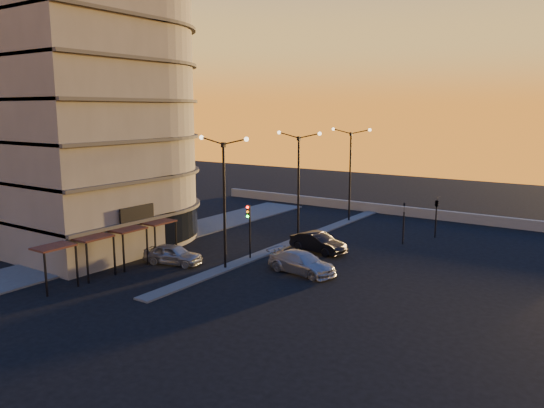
% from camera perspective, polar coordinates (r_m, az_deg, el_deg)
% --- Properties ---
extents(ground, '(120.00, 120.00, 0.00)m').
position_cam_1_polar(ground, '(38.55, -5.05, -6.96)').
color(ground, black).
rests_on(ground, ground).
extents(sidewalk_west, '(5.00, 40.00, 0.12)m').
position_cam_1_polar(sidewalk_west, '(48.28, -11.72, -3.56)').
color(sidewalk_west, '#474644').
rests_on(sidewalk_west, ground).
extents(median, '(1.20, 36.00, 0.12)m').
position_cam_1_polar(median, '(46.40, 2.81, -3.91)').
color(median, '#474644').
rests_on(median, ground).
extents(parapet, '(44.00, 0.50, 1.00)m').
position_cam_1_polar(parapet, '(59.49, 12.55, -0.58)').
color(parapet, slate).
rests_on(parapet, ground).
extents(building, '(14.35, 17.08, 25.00)m').
position_cam_1_polar(building, '(47.04, -18.80, 10.33)').
color(building, '#67625B').
rests_on(building, ground).
extents(streetlamp_near, '(4.32, 0.32, 9.51)m').
position_cam_1_polar(streetlamp_near, '(37.29, -5.18, 1.28)').
color(streetlamp_near, black).
rests_on(streetlamp_near, ground).
extents(streetlamp_mid, '(4.32, 0.32, 9.51)m').
position_cam_1_polar(streetlamp_mid, '(45.38, 2.87, 2.88)').
color(streetlamp_mid, black).
rests_on(streetlamp_mid, ground).
extents(streetlamp_far, '(4.32, 0.32, 9.51)m').
position_cam_1_polar(streetlamp_far, '(54.11, 8.41, 3.96)').
color(streetlamp_far, black).
rests_on(streetlamp_far, ground).
extents(traffic_light_main, '(0.28, 0.44, 4.25)m').
position_cam_1_polar(traffic_light_main, '(40.01, -2.51, -2.03)').
color(traffic_light_main, black).
rests_on(traffic_light_main, ground).
extents(signal_east_a, '(0.13, 0.16, 3.60)m').
position_cam_1_polar(signal_east_a, '(46.12, 13.97, -1.91)').
color(signal_east_a, black).
rests_on(signal_east_a, ground).
extents(signal_east_b, '(0.42, 1.99, 3.60)m').
position_cam_1_polar(signal_east_b, '(49.17, 17.30, 0.06)').
color(signal_east_b, black).
rests_on(signal_east_b, ground).
extents(car_hatchback, '(4.71, 2.82, 1.50)m').
position_cam_1_polar(car_hatchback, '(40.05, -10.60, -5.33)').
color(car_hatchback, '#95989C').
rests_on(car_hatchback, ground).
extents(car_sedan, '(5.00, 2.50, 1.57)m').
position_cam_1_polar(car_sedan, '(42.74, 4.97, -4.16)').
color(car_sedan, black).
rests_on(car_sedan, ground).
extents(car_wagon, '(5.43, 2.78, 1.51)m').
position_cam_1_polar(car_wagon, '(37.30, 3.24, -6.32)').
color(car_wagon, '#A2A4A9').
rests_on(car_wagon, ground).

